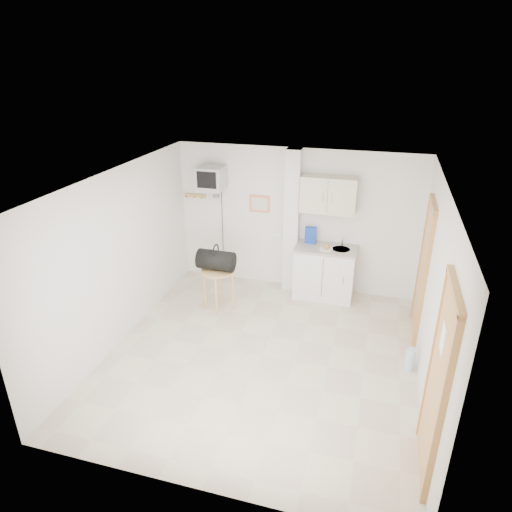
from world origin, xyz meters
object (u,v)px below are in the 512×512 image
(duffel_bag, at_px, (216,260))
(water_bottle, at_px, (410,360))
(round_table, at_px, (218,276))
(crt_television, at_px, (211,179))

(duffel_bag, relative_size, water_bottle, 1.65)
(round_table, xyz_separation_m, water_bottle, (2.99, -0.81, -0.45))
(round_table, distance_m, duffel_bag, 0.29)
(round_table, height_order, duffel_bag, duffel_bag)
(crt_television, bearing_deg, duffel_bag, -67.24)
(crt_television, bearing_deg, water_bottle, -27.47)
(crt_television, distance_m, round_table, 1.70)
(duffel_bag, distance_m, water_bottle, 3.21)
(water_bottle, bearing_deg, round_table, 164.83)
(crt_television, distance_m, water_bottle, 4.25)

